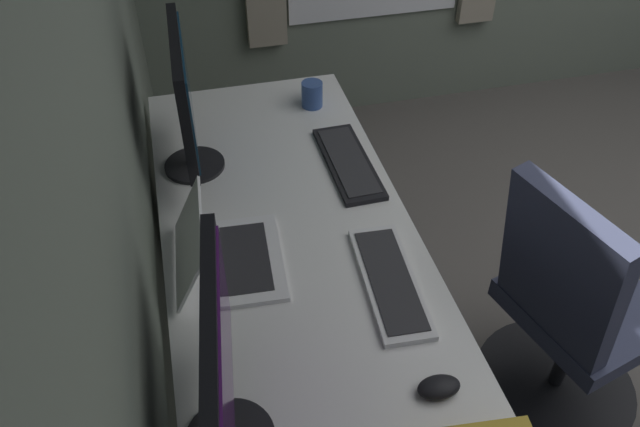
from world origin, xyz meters
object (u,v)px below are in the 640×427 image
object	(u,v)px
keyboard_main	(390,281)
keyboard_spare	(348,163)
coffee_mug	(312,94)
office_chair	(569,318)
mouse_main	(439,387)
laptop_leftmost	(224,253)
monitor_secondary	(185,98)
monitor_primary	(220,377)
drawer_pedestal	(268,252)

from	to	relation	value
keyboard_main	keyboard_spare	size ratio (longest dim) A/B	1.01
coffee_mug	keyboard_spare	bearing A→B (deg)	-175.51
office_chair	mouse_main	bearing A→B (deg)	116.72
laptop_leftmost	keyboard_main	size ratio (longest dim) A/B	0.84
monitor_secondary	mouse_main	distance (m)	1.13
office_chair	keyboard_spare	bearing A→B (deg)	43.74
monitor_primary	laptop_leftmost	bearing A→B (deg)	-6.18
keyboard_main	coffee_mug	size ratio (longest dim) A/B	3.59
monitor_primary	laptop_leftmost	xyz separation A→B (m)	(0.54, -0.06, -0.20)
coffee_mug	laptop_leftmost	bearing A→B (deg)	150.14
drawer_pedestal	monitor_secondary	size ratio (longest dim) A/B	1.40
drawer_pedestal	laptop_leftmost	distance (m)	0.61
monitor_secondary	laptop_leftmost	bearing A→B (deg)	-175.79
coffee_mug	monitor_primary	bearing A→B (deg)	159.18
drawer_pedestal	monitor_primary	bearing A→B (deg)	165.96
drawer_pedestal	coffee_mug	xyz separation A→B (m)	(0.36, -0.26, 0.43)
laptop_leftmost	keyboard_spare	distance (m)	0.59
drawer_pedestal	keyboard_main	world-z (taller)	keyboard_main
drawer_pedestal	keyboard_main	xyz separation A→B (m)	(-0.58, -0.25, 0.39)
laptop_leftmost	mouse_main	world-z (taller)	laptop_leftmost
laptop_leftmost	mouse_main	bearing A→B (deg)	-141.08
coffee_mug	office_chair	bearing A→B (deg)	-148.86
keyboard_main	mouse_main	distance (m)	0.35
mouse_main	office_chair	size ratio (longest dim) A/B	0.11
drawer_pedestal	keyboard_main	distance (m)	0.74
keyboard_spare	monitor_secondary	bearing A→B (deg)	76.79
laptop_leftmost	keyboard_spare	xyz separation A→B (m)	(0.36, -0.46, -0.04)
laptop_leftmost	mouse_main	size ratio (longest dim) A/B	3.44
drawer_pedestal	office_chair	distance (m)	1.06
laptop_leftmost	mouse_main	distance (m)	0.68
monitor_primary	coffee_mug	bearing A→B (deg)	-20.82
keyboard_main	coffee_mug	xyz separation A→B (m)	(0.94, -0.01, 0.04)
monitor_primary	laptop_leftmost	size ratio (longest dim) A/B	1.58
laptop_leftmost	keyboard_spare	world-z (taller)	laptop_leftmost
monitor_primary	monitor_secondary	bearing A→B (deg)	-1.30
coffee_mug	keyboard_main	bearing A→B (deg)	179.65
drawer_pedestal	office_chair	xyz separation A→B (m)	(-0.63, -0.85, 0.11)
drawer_pedestal	coffee_mug	bearing A→B (deg)	-35.75
monitor_primary	monitor_secondary	world-z (taller)	monitor_secondary
keyboard_main	mouse_main	world-z (taller)	mouse_main
monitor_primary	keyboard_main	bearing A→B (deg)	-53.82
laptop_leftmost	mouse_main	xyz separation A→B (m)	(-0.53, -0.43, -0.03)
mouse_main	monitor_secondary	bearing A→B (deg)	24.72
drawer_pedestal	monitor_secondary	distance (m)	0.68
keyboard_spare	office_chair	world-z (taller)	office_chair
keyboard_spare	mouse_main	world-z (taller)	mouse_main
monitor_primary	mouse_main	size ratio (longest dim) A/B	5.43
monitor_secondary	keyboard_spare	bearing A→B (deg)	-103.21
keyboard_spare	drawer_pedestal	bearing A→B (deg)	82.66
monitor_secondary	office_chair	world-z (taller)	monitor_secondary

